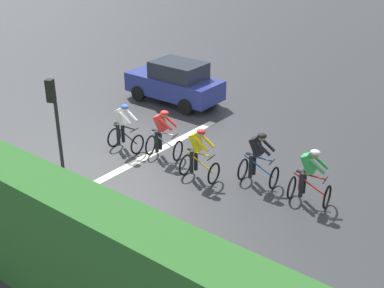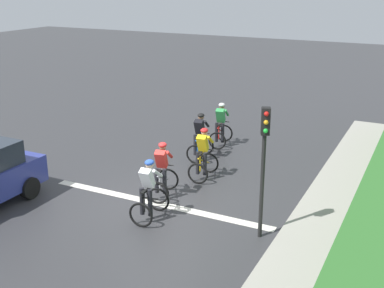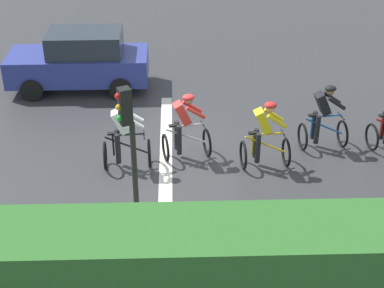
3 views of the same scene
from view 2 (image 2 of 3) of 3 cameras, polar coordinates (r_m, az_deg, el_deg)
ground_plane at (r=14.25m, az=-4.10°, el=-6.88°), size 80.00×80.00×0.00m
sidewalk_kerb at (r=14.45m, az=17.97°, el=-7.17°), size 2.80×18.03×0.12m
road_marking_stop_line at (r=14.27m, az=-4.05°, el=-6.83°), size 7.00×0.30×0.01m
cyclist_lead at (r=18.77m, az=3.34°, el=2.12°), size 0.83×1.17×1.66m
cyclist_second at (r=17.32m, az=0.93°, el=0.72°), size 0.80×1.15×1.66m
cyclist_mid at (r=15.65m, az=1.30°, el=-1.28°), size 0.77×1.13×1.66m
cyclist_fourth at (r=14.35m, az=-3.46°, el=-3.21°), size 0.90×1.20×1.66m
cyclist_trailing at (r=13.07m, az=-5.02°, el=-5.51°), size 0.76×1.13×1.66m
traffic_light_near_crossing at (r=11.70m, az=8.28°, el=-1.07°), size 0.26×0.30×3.34m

